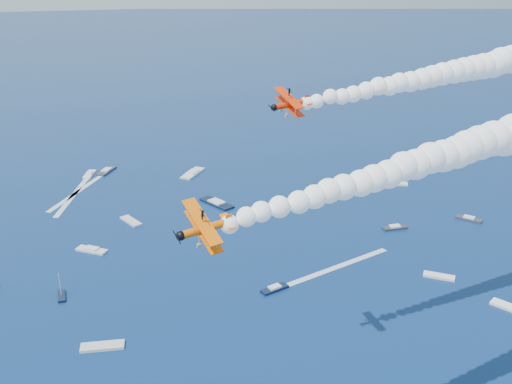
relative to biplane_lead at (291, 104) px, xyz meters
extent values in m
cube|color=black|center=(8.44, 34.32, -59.36)|extent=(8.38, 4.97, 0.70)
cube|color=white|center=(-38.32, 141.06, -59.36)|extent=(5.68, 10.07, 0.70)
cube|color=#2D313C|center=(-31.32, 143.27, -59.36)|extent=(8.75, 11.51, 0.70)
cube|color=silver|center=(-25.57, 89.48, -59.36)|extent=(6.99, 10.25, 0.70)
cube|color=#282E36|center=(58.41, 60.43, -59.36)|extent=(8.32, 2.80, 0.70)
cube|color=white|center=(64.08, 9.21, -59.36)|extent=(7.95, 9.99, 0.70)
cube|color=silver|center=(2.98, 130.83, -59.36)|extent=(12.14, 14.08, 0.70)
cube|color=black|center=(-47.14, 46.17, -59.36)|extent=(2.21, 6.11, 0.70)
cube|color=silver|center=(-37.50, 20.99, -59.36)|extent=(10.29, 4.38, 0.70)
cube|color=black|center=(5.83, 96.89, -59.36)|extent=(10.92, 14.92, 0.70)
cube|color=silver|center=(-38.89, 71.12, -59.36)|extent=(9.79, 8.28, 0.70)
cube|color=white|center=(77.89, 97.47, -59.36)|extent=(10.75, 7.17, 0.70)
cube|color=white|center=(55.12, 28.31, -59.36)|extent=(8.53, 7.29, 0.70)
cube|color=#2F333F|center=(86.29, 59.94, -59.36)|extent=(7.80, 8.38, 0.70)
cube|color=white|center=(30.22, 41.68, -59.68)|extent=(36.64, 14.06, 0.04)
cube|color=white|center=(-45.11, 118.25, -59.68)|extent=(12.76, 36.99, 0.04)
cube|color=white|center=(-43.70, 121.99, -59.68)|extent=(20.83, 33.85, 0.04)
camera|label=1|loc=(-33.88, -97.68, 24.64)|focal=41.43mm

